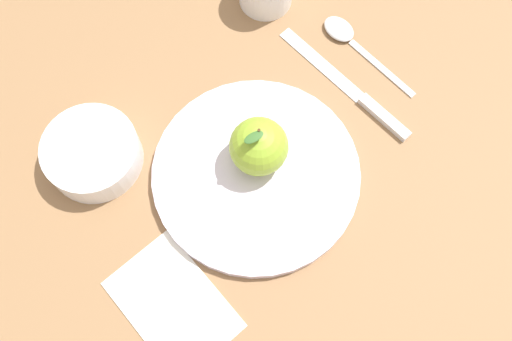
{
  "coord_description": "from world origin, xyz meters",
  "views": [
    {
      "loc": [
        0.23,
        0.14,
        0.67
      ],
      "look_at": [
        0.03,
        -0.01,
        0.02
      ],
      "focal_mm": 39.21,
      "sensor_mm": 36.0,
      "label": 1
    }
  ],
  "objects_px": {
    "dinner_plate": "(256,174)",
    "knife": "(355,93)",
    "spoon": "(348,37)",
    "side_bowl": "(92,152)",
    "linen_napkin": "(173,304)",
    "apple": "(259,146)"
  },
  "relations": [
    {
      "from": "side_bowl",
      "to": "knife",
      "type": "relative_size",
      "value": 0.53
    },
    {
      "from": "knife",
      "to": "side_bowl",
      "type": "bearing_deg",
      "value": -37.51
    },
    {
      "from": "knife",
      "to": "linen_napkin",
      "type": "xyz_separation_m",
      "value": [
        0.36,
        -0.02,
        -0.0
      ]
    },
    {
      "from": "dinner_plate",
      "to": "knife",
      "type": "relative_size",
      "value": 1.15
    },
    {
      "from": "linen_napkin",
      "to": "apple",
      "type": "bearing_deg",
      "value": -172.56
    },
    {
      "from": "dinner_plate",
      "to": "side_bowl",
      "type": "relative_size",
      "value": 2.18
    },
    {
      "from": "apple",
      "to": "side_bowl",
      "type": "xyz_separation_m",
      "value": [
        0.12,
        -0.17,
        -0.03
      ]
    },
    {
      "from": "side_bowl",
      "to": "linen_napkin",
      "type": "relative_size",
      "value": 0.8
    },
    {
      "from": "dinner_plate",
      "to": "apple",
      "type": "distance_m",
      "value": 0.05
    },
    {
      "from": "side_bowl",
      "to": "knife",
      "type": "height_order",
      "value": "side_bowl"
    },
    {
      "from": "spoon",
      "to": "dinner_plate",
      "type": "bearing_deg",
      "value": 4.6
    },
    {
      "from": "linen_napkin",
      "to": "knife",
      "type": "bearing_deg",
      "value": 177.13
    },
    {
      "from": "apple",
      "to": "linen_napkin",
      "type": "distance_m",
      "value": 0.21
    },
    {
      "from": "dinner_plate",
      "to": "side_bowl",
      "type": "distance_m",
      "value": 0.21
    },
    {
      "from": "linen_napkin",
      "to": "side_bowl",
      "type": "bearing_deg",
      "value": -112.84
    },
    {
      "from": "linen_napkin",
      "to": "spoon",
      "type": "bearing_deg",
      "value": -175.01
    },
    {
      "from": "side_bowl",
      "to": "spoon",
      "type": "relative_size",
      "value": 0.72
    },
    {
      "from": "knife",
      "to": "spoon",
      "type": "xyz_separation_m",
      "value": [
        -0.07,
        -0.06,
        0.0
      ]
    },
    {
      "from": "side_bowl",
      "to": "linen_napkin",
      "type": "distance_m",
      "value": 0.21
    },
    {
      "from": "side_bowl",
      "to": "linen_napkin",
      "type": "xyz_separation_m",
      "value": [
        0.08,
        0.2,
        -0.02
      ]
    },
    {
      "from": "dinner_plate",
      "to": "knife",
      "type": "bearing_deg",
      "value": 168.31
    },
    {
      "from": "knife",
      "to": "dinner_plate",
      "type": "bearing_deg",
      "value": -11.69
    }
  ]
}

